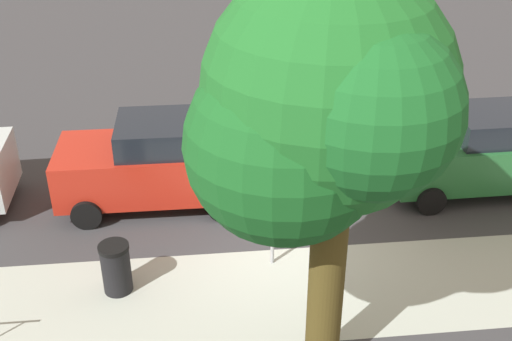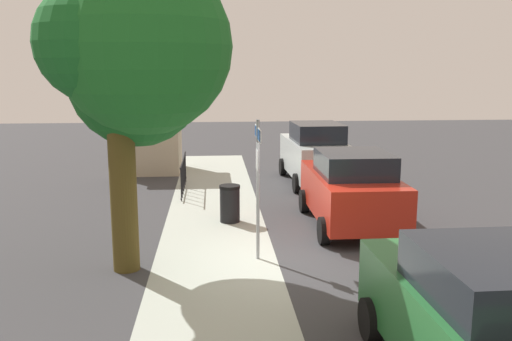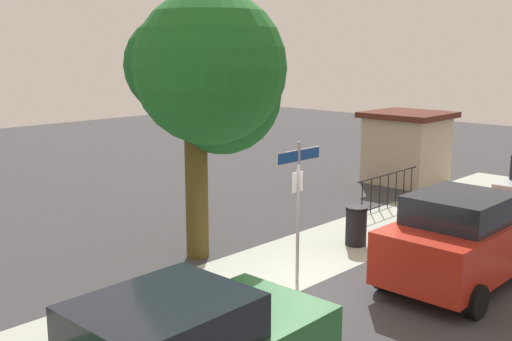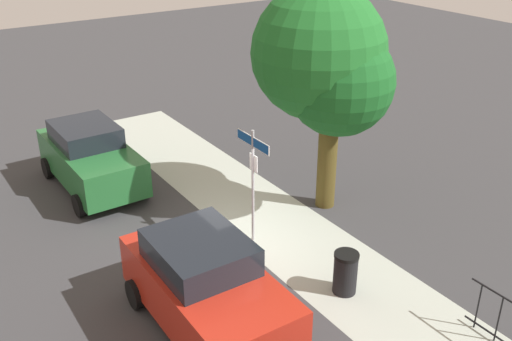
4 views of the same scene
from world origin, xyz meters
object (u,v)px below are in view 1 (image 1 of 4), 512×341
at_px(shade_tree, 322,112).
at_px(street_sign, 274,169).
at_px(car_green, 483,151).
at_px(trash_bin, 116,268).
at_px(car_red, 157,162).

bearing_deg(shade_tree, street_sign, -83.18).
xyz_separation_m(shade_tree, car_green, (-4.82, -4.72, -3.24)).
height_order(shade_tree, trash_bin, shade_tree).
relative_size(street_sign, trash_bin, 3.03).
relative_size(car_green, car_red, 1.02).
bearing_deg(shade_tree, trash_bin, -30.87).
bearing_deg(street_sign, shade_tree, 96.82).
height_order(street_sign, shade_tree, shade_tree).
distance_m(car_green, car_red, 7.33).
bearing_deg(street_sign, car_red, -49.11).
bearing_deg(trash_bin, shade_tree, 149.13).
height_order(street_sign, car_green, street_sign).
bearing_deg(trash_bin, street_sign, -170.18).
bearing_deg(car_red, street_sign, 131.27).
xyz_separation_m(shade_tree, car_red, (2.50, -4.95, -3.22)).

